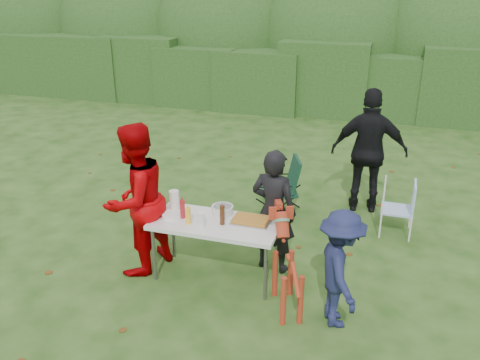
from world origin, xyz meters
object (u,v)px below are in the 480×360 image
(person_red_jacket, at_px, (136,200))
(beer_bottle, at_px, (222,215))
(person_black_puffy, at_px, (369,151))
(camping_chair, at_px, (279,187))
(ketchup_bottle, at_px, (183,209))
(person_cook, at_px, (274,211))
(paper_towel_roll, at_px, (174,201))
(dog, at_px, (288,270))
(mustard_bottle, at_px, (188,216))
(child, at_px, (340,269))
(folding_table, at_px, (216,226))
(lawn_chair, at_px, (397,207))

(person_red_jacket, xyz_separation_m, beer_bottle, (1.06, 0.06, -0.07))
(person_black_puffy, relative_size, camping_chair, 2.06)
(person_red_jacket, xyz_separation_m, ketchup_bottle, (0.56, 0.08, -0.08))
(person_red_jacket, height_order, camping_chair, person_red_jacket)
(person_cook, bearing_deg, paper_towel_roll, 22.92)
(paper_towel_roll, bearing_deg, person_cook, 12.24)
(beer_bottle, bearing_deg, camping_chair, 82.54)
(person_cook, distance_m, dog, 0.89)
(mustard_bottle, height_order, ketchup_bottle, ketchup_bottle)
(dog, xyz_separation_m, ketchup_bottle, (-1.35, 0.36, 0.36))
(child, xyz_separation_m, mustard_bottle, (-1.78, 0.30, 0.20))
(folding_table, relative_size, paper_towel_roll, 5.77)
(child, relative_size, camping_chair, 1.39)
(folding_table, height_order, camping_chair, camping_chair)
(camping_chair, bearing_deg, person_black_puffy, -174.64)
(lawn_chair, bearing_deg, person_black_puffy, -53.86)
(person_cook, relative_size, mustard_bottle, 7.79)
(person_cook, height_order, child, person_cook)
(folding_table, xyz_separation_m, ketchup_bottle, (-0.40, -0.02, 0.16))
(child, xyz_separation_m, lawn_chair, (0.54, 2.23, -0.25))
(folding_table, height_order, ketchup_bottle, ketchup_bottle)
(person_red_jacket, bearing_deg, folding_table, 111.99)
(person_black_puffy, xyz_separation_m, dog, (-0.61, -2.82, -0.46))
(person_cook, xyz_separation_m, mustard_bottle, (-0.88, -0.53, 0.06))
(person_red_jacket, distance_m, mustard_bottle, 0.69)
(person_red_jacket, xyz_separation_m, child, (2.46, -0.34, -0.29))
(dog, relative_size, mustard_bottle, 5.18)
(folding_table, bearing_deg, paper_towel_roll, 166.54)
(person_cook, bearing_deg, ketchup_bottle, 32.79)
(person_cook, relative_size, child, 1.21)
(mustard_bottle, bearing_deg, lawn_chair, 39.68)
(person_cook, xyz_separation_m, camping_chair, (-0.26, 1.45, -0.32))
(person_black_puffy, distance_m, mustard_bottle, 3.18)
(camping_chair, relative_size, beer_bottle, 3.85)
(person_cook, bearing_deg, lawn_chair, -125.16)
(child, xyz_separation_m, dog, (-0.55, 0.06, -0.15))
(folding_table, relative_size, camping_chair, 1.62)
(person_cook, xyz_separation_m, child, (0.90, -0.83, -0.14))
(ketchup_bottle, distance_m, beer_bottle, 0.50)
(child, bearing_deg, paper_towel_roll, 52.87)
(folding_table, bearing_deg, beer_bottle, -19.37)
(lawn_chair, height_order, beer_bottle, beer_bottle)
(folding_table, distance_m, mustard_bottle, 0.35)
(folding_table, distance_m, child, 1.56)
(person_red_jacket, relative_size, ketchup_bottle, 8.48)
(folding_table, distance_m, lawn_chair, 2.73)
(folding_table, bearing_deg, child, -16.30)
(dog, bearing_deg, person_cook, 1.54)
(child, distance_m, beer_bottle, 1.47)
(lawn_chair, bearing_deg, person_red_jacket, 32.30)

